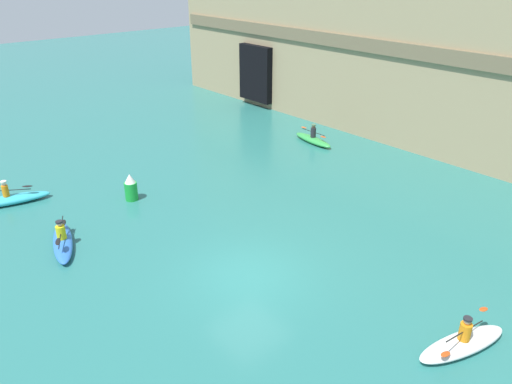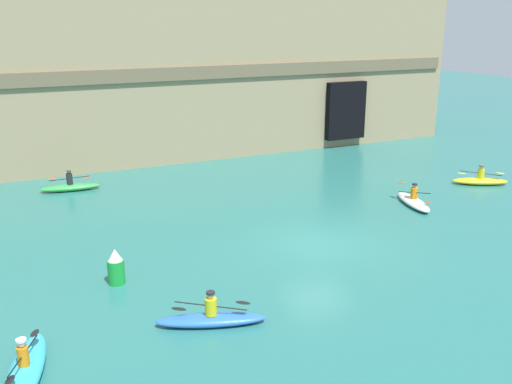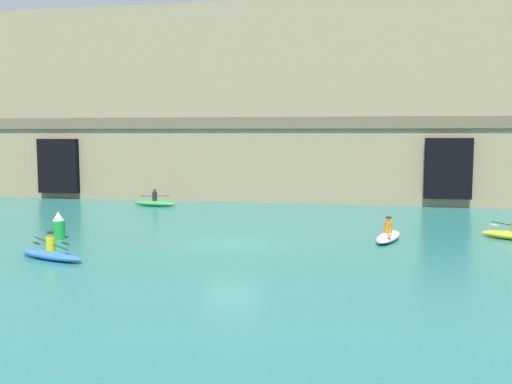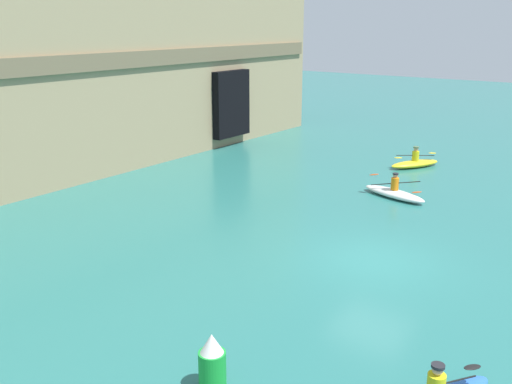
{
  "view_description": "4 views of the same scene",
  "coord_description": "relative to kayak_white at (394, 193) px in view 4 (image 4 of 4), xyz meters",
  "views": [
    {
      "loc": [
        11.06,
        -9.23,
        9.98
      ],
      "look_at": [
        -1.82,
        1.94,
        1.96
      ],
      "focal_mm": 35.0,
      "sensor_mm": 36.0,
      "label": 1
    },
    {
      "loc": [
        -11.25,
        -18.12,
        8.7
      ],
      "look_at": [
        -1.49,
        2.67,
        1.62
      ],
      "focal_mm": 40.0,
      "sensor_mm": 36.0,
      "label": 2
    },
    {
      "loc": [
        5.53,
        -23.58,
        4.82
      ],
      "look_at": [
        0.22,
        4.46,
        1.84
      ],
      "focal_mm": 40.0,
      "sensor_mm": 36.0,
      "label": 3
    },
    {
      "loc": [
        -15.65,
        -6.84,
        7.28
      ],
      "look_at": [
        0.43,
        5.0,
        1.27
      ],
      "focal_mm": 40.0,
      "sensor_mm": 36.0,
      "label": 4
    }
  ],
  "objects": [
    {
      "name": "marker_buoy",
      "position": [
        -14.72,
        -2.37,
        0.37
      ],
      "size": [
        0.57,
        0.57,
        1.26
      ],
      "color": "green",
      "rests_on": "ground"
    },
    {
      "name": "kayak_white",
      "position": [
        0.0,
        0.0,
        0.0
      ],
      "size": [
        1.57,
        3.17,
        1.09
      ],
      "rotation": [
        0.0,
        0.0,
        4.45
      ],
      "color": "white",
      "rests_on": "ground"
    },
    {
      "name": "ground_plane",
      "position": [
        -6.68,
        -2.24,
        -0.22
      ],
      "size": [
        120.0,
        120.0,
        0.0
      ],
      "primitive_type": "plane",
      "color": "#28706B"
    },
    {
      "name": "kayak_yellow",
      "position": [
        5.63,
        1.29,
        0.01
      ],
      "size": [
        2.94,
        2.12,
        1.09
      ],
      "rotation": [
        0.0,
        0.0,
        5.78
      ],
      "color": "yellow",
      "rests_on": "ground"
    }
  ]
}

